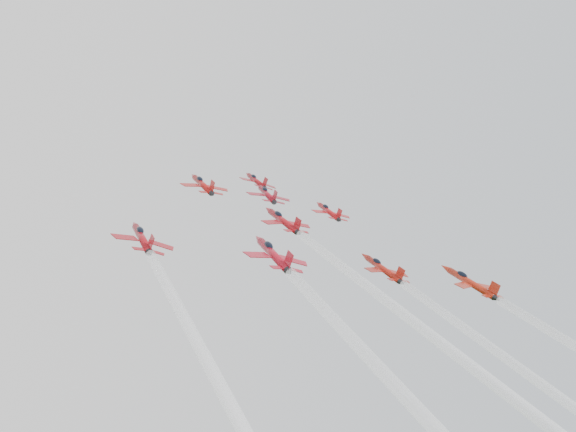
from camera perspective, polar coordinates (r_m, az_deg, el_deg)
jet_lead at (r=139.24m, az=-2.86°, el=3.17°), size 8.74×10.78×8.14m
jet_row2_left at (r=122.14m, az=-7.61°, el=2.83°), size 9.47×11.68×8.82m
jet_row2_center at (r=129.35m, az=-1.91°, el=1.98°), size 9.32×11.49×8.68m
jet_row2_right at (r=131.00m, az=3.62°, el=0.44°), size 8.64×10.66×8.05m
jet_center at (r=76.32m, az=13.26°, el=-12.41°), size 9.59×84.77×62.93m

